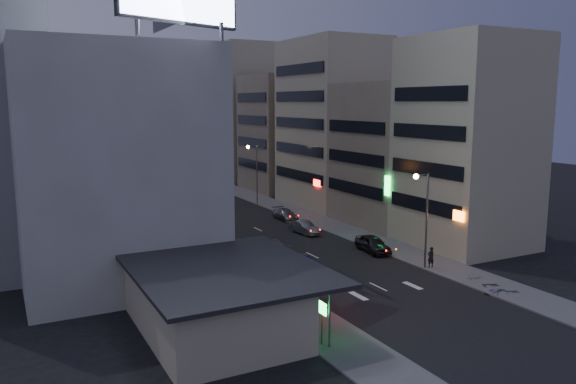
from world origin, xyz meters
TOP-DOWN VIEW (x-y plane):
  - ground at (0.00, 0.00)m, footprint 180.00×180.00m
  - sidewalk_left at (-8.00, 30.00)m, footprint 4.00×120.00m
  - sidewalk_right at (8.00, 30.00)m, footprint 4.00×120.00m
  - food_court at (-13.90, 2.00)m, footprint 11.00×13.00m
  - white_building at (-17.00, 20.00)m, footprint 14.00×24.00m
  - shophouse_near at (15.00, 10.50)m, footprint 10.00×11.00m
  - shophouse_mid at (15.50, 22.00)m, footprint 11.00×12.00m
  - shophouse_far at (15.00, 35.00)m, footprint 10.00×14.00m
  - far_left_a at (-15.50, 45.00)m, footprint 11.00×10.00m
  - far_left_b at (-16.00, 58.00)m, footprint 12.00×10.00m
  - far_right_a at (15.50, 50.00)m, footprint 11.00×12.00m
  - far_right_b at (16.00, 64.00)m, footprint 12.00×12.00m
  - street_lamp_right_near at (5.90, 6.00)m, footprint 1.60×0.44m
  - street_lamp_left at (-5.90, 22.00)m, footprint 1.60×0.44m
  - street_lamp_right_far at (5.90, 40.00)m, footprint 1.60×0.44m
  - parked_car_right_near at (5.60, 12.39)m, footprint 2.35×4.75m
  - parked_car_right_mid at (3.52, 21.84)m, footprint 1.88×4.27m
  - parked_car_left at (-5.60, 29.00)m, footprint 2.78×4.97m
  - parked_car_right_far at (5.05, 29.18)m, footprint 1.84×4.46m
  - road_car_blue at (-4.01, 9.91)m, footprint 1.97×4.87m
  - road_car_silver at (-3.58, 15.66)m, footprint 2.60×5.66m
  - person at (6.77, 5.83)m, footprint 0.66×0.46m
  - scooter_black_a at (8.33, -1.70)m, footprint 1.03×1.70m
  - scooter_silver_a at (7.23, -0.76)m, footprint 1.04×1.88m
  - scooter_blue at (7.72, -0.88)m, footprint 0.90×1.83m
  - scooter_black_b at (8.21, 0.10)m, footprint 1.17×1.86m
  - scooter_silver_b at (8.35, 2.08)m, footprint 0.81×1.66m

SIDE VIEW (x-z plane):
  - ground at x=0.00m, z-range 0.00..0.00m
  - sidewalk_left at x=-8.00m, z-range 0.00..0.12m
  - sidewalk_right at x=8.00m, z-range 0.00..0.12m
  - scooter_silver_b at x=8.35m, z-range 0.12..1.09m
  - scooter_black_a at x=8.33m, z-range 0.12..1.10m
  - parked_car_right_far at x=5.05m, z-range 0.00..1.29m
  - scooter_blue at x=7.72m, z-range 0.12..1.19m
  - parked_car_left at x=-5.60m, z-range 0.00..1.31m
  - scooter_black_b at x=8.21m, z-range 0.12..1.20m
  - scooter_silver_a at x=7.23m, z-range 0.12..1.21m
  - parked_car_right_mid at x=3.52m, z-range 0.00..1.36m
  - parked_car_right_near at x=5.60m, z-range 0.00..1.56m
  - road_car_blue at x=-4.01m, z-range 0.00..1.57m
  - road_car_silver at x=-3.58m, z-range 0.00..1.60m
  - person at x=6.77m, z-range 0.12..1.86m
  - food_court at x=-13.90m, z-range 0.05..3.92m
  - street_lamp_right_near at x=5.90m, z-range 1.35..9.37m
  - street_lamp_left at x=-5.90m, z-range 1.35..9.37m
  - street_lamp_right_far at x=5.90m, z-range 1.35..9.37m
  - far_left_b at x=-16.00m, z-range 0.00..15.00m
  - shophouse_mid at x=15.50m, z-range 0.00..16.00m
  - white_building at x=-17.00m, z-range 0.00..18.00m
  - far_right_a at x=15.50m, z-range 0.00..18.00m
  - shophouse_near at x=15.00m, z-range 0.00..20.00m
  - far_left_a at x=-15.50m, z-range 0.00..20.00m
  - shophouse_far at x=15.00m, z-range 0.00..22.00m
  - far_right_b at x=16.00m, z-range 0.00..24.00m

